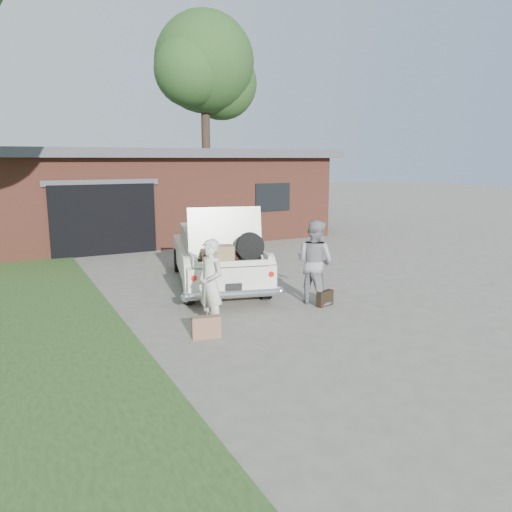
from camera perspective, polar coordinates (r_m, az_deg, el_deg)
name	(u,v)px	position (r m, az deg, el deg)	size (l,w,h in m)	color
ground	(271,319)	(9.47, 1.68, -7.17)	(90.00, 90.00, 0.00)	gray
house	(151,192)	(20.10, -11.93, 7.13)	(12.80, 7.80, 3.30)	brown
tree_right	(206,70)	(26.47, -5.74, 20.44)	(5.63, 4.90, 10.10)	#38281E
sedan	(217,255)	(11.91, -4.51, 0.07)	(2.99, 5.07, 1.97)	silver
woman_left	(211,285)	(8.73, -5.20, -3.30)	(0.59, 0.38, 1.61)	beige
woman_right	(315,262)	(10.35, 6.71, -0.68)	(0.85, 0.66, 1.74)	gray
suitcase_left	(206,327)	(8.47, -5.71, -8.11)	(0.48, 0.15, 0.37)	#865C44
suitcase_right	(325,298)	(10.32, 7.88, -4.82)	(0.41, 0.13, 0.32)	black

